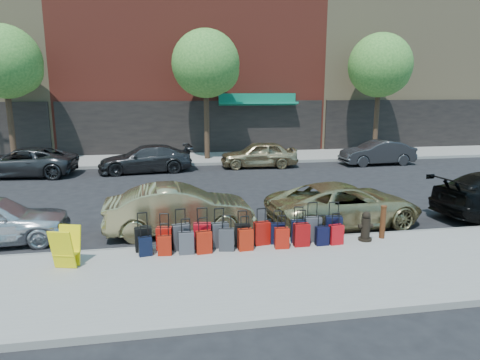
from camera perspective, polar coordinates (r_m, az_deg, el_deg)
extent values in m
plane|color=black|center=(15.89, -2.82, -3.11)|extent=(120.00, 120.00, 0.00)
cube|color=gray|center=(9.82, 2.01, -12.58)|extent=(60.00, 4.00, 0.15)
cube|color=gray|center=(25.62, -5.61, 2.88)|extent=(60.00, 4.00, 0.15)
cube|color=gray|center=(11.65, -0.06, -8.48)|extent=(60.00, 0.08, 0.15)
cube|color=gray|center=(23.63, -5.23, 2.11)|extent=(60.00, 0.08, 0.15)
cube|color=maroon|center=(33.78, -7.11, 22.00)|extent=(17.00, 12.00, 20.00)
cube|color=black|center=(27.35, -5.99, 6.89)|extent=(16.66, 0.15, 3.40)
cube|color=#0B694D|center=(27.47, 2.47, 10.10)|extent=(5.00, 0.91, 0.27)
cube|color=#0B694D|center=(27.75, 2.34, 10.85)|extent=(5.00, 0.10, 0.60)
cube|color=#937F5A|center=(38.02, 19.29, 18.80)|extent=(15.00, 12.00, 18.00)
cube|color=black|center=(32.61, 23.53, 6.80)|extent=(14.70, 0.15, 3.40)
cylinder|color=black|center=(26.07, -28.30, 7.14)|extent=(0.30, 0.30, 4.80)
sphere|color=#2C6B23|center=(26.06, -28.97, 13.64)|extent=(3.80, 3.80, 3.80)
sphere|color=#2C6B23|center=(25.86, -27.59, 12.95)|extent=(2.58, 2.58, 2.58)
cylinder|color=black|center=(24.88, -4.47, 8.37)|extent=(0.30, 0.30, 4.80)
sphere|color=#2C6B23|center=(24.87, -4.59, 15.21)|extent=(3.80, 3.80, 3.80)
sphere|color=#2C6B23|center=(24.91, -3.16, 14.35)|extent=(2.58, 2.58, 2.58)
cylinder|color=black|center=(27.91, 17.75, 8.24)|extent=(0.30, 0.30, 4.80)
sphere|color=#2C6B23|center=(27.90, 18.16, 14.33)|extent=(3.80, 3.80, 3.80)
sphere|color=#2C6B23|center=(28.16, 19.21, 13.46)|extent=(2.58, 2.58, 2.58)
cube|color=black|center=(11.13, -12.75, -7.69)|extent=(0.43, 0.27, 0.62)
cylinder|color=black|center=(10.92, -12.92, -4.39)|extent=(0.23, 0.06, 0.03)
cube|color=#AD120B|center=(11.11, -10.04, -7.69)|extent=(0.43, 0.29, 0.59)
cylinder|color=black|center=(10.91, -10.16, -4.54)|extent=(0.22, 0.07, 0.03)
cube|color=#353439|center=(11.05, -7.82, -7.54)|extent=(0.47, 0.31, 0.66)
cylinder|color=black|center=(10.83, -7.92, -3.99)|extent=(0.25, 0.07, 0.03)
cube|color=#A80A15|center=(11.06, -5.03, -7.43)|extent=(0.47, 0.29, 0.66)
cylinder|color=black|center=(10.84, -5.10, -3.86)|extent=(0.25, 0.06, 0.03)
cube|color=#37373C|center=(11.12, -2.70, -7.35)|extent=(0.45, 0.29, 0.64)
cylinder|color=black|center=(10.91, -2.73, -3.92)|extent=(0.24, 0.06, 0.03)
cube|color=black|center=(11.19, 0.32, -7.36)|extent=(0.41, 0.26, 0.59)
cylinder|color=black|center=(10.99, 0.33, -4.24)|extent=(0.22, 0.06, 0.03)
cube|color=#920F09|center=(11.30, 2.93, -7.12)|extent=(0.43, 0.28, 0.61)
cylinder|color=black|center=(11.10, 2.97, -3.92)|extent=(0.23, 0.06, 0.03)
cube|color=black|center=(11.40, 5.05, -7.12)|extent=(0.40, 0.26, 0.55)
cylinder|color=black|center=(11.22, 5.10, -4.23)|extent=(0.21, 0.07, 0.03)
cube|color=black|center=(11.57, 7.80, -6.77)|extent=(0.43, 0.28, 0.60)
cylinder|color=black|center=(11.38, 7.89, -3.68)|extent=(0.23, 0.07, 0.03)
cube|color=#3D3D42|center=(11.68, 9.65, -6.48)|extent=(0.45, 0.26, 0.66)
cylinder|color=black|center=(11.47, 9.78, -3.08)|extent=(0.25, 0.04, 0.03)
cube|color=black|center=(11.86, 12.35, -6.32)|extent=(0.48, 0.32, 0.66)
cylinder|color=black|center=(11.66, 12.51, -3.00)|extent=(0.25, 0.08, 0.03)
cube|color=black|center=(10.84, -12.52, -8.64)|extent=(0.35, 0.24, 0.47)
cylinder|color=black|center=(10.67, -12.64, -6.07)|extent=(0.18, 0.07, 0.03)
cube|color=#9B190A|center=(10.78, -10.00, -8.59)|extent=(0.35, 0.22, 0.49)
cylinder|color=black|center=(10.61, -10.11, -5.89)|extent=(0.19, 0.05, 0.03)
cube|color=#404045|center=(10.77, -7.17, -8.34)|extent=(0.38, 0.22, 0.55)
cylinder|color=black|center=(10.58, -7.26, -5.29)|extent=(0.21, 0.03, 0.03)
cube|color=#A01B0A|center=(10.77, -4.85, -8.27)|extent=(0.40, 0.26, 0.56)
cylinder|color=black|center=(10.57, -4.91, -5.16)|extent=(0.22, 0.06, 0.03)
cube|color=#333337|center=(10.90, -1.80, -7.95)|extent=(0.42, 0.29, 0.57)
cylinder|color=black|center=(10.71, -1.82, -4.85)|extent=(0.22, 0.07, 0.03)
cube|color=#A31D0A|center=(10.92, 0.73, -7.96)|extent=(0.39, 0.25, 0.55)
cylinder|color=black|center=(10.73, 0.74, -4.97)|extent=(0.21, 0.05, 0.03)
cube|color=#A8160A|center=(11.10, 5.59, -7.72)|extent=(0.37, 0.23, 0.53)
cylinder|color=black|center=(10.92, 5.65, -4.87)|extent=(0.20, 0.04, 0.03)
cube|color=maroon|center=(11.31, 8.20, -7.25)|extent=(0.40, 0.24, 0.59)
cylinder|color=black|center=(11.11, 8.30, -4.11)|extent=(0.23, 0.03, 0.03)
cube|color=black|center=(11.47, 10.88, -7.33)|extent=(0.35, 0.21, 0.50)
cylinder|color=black|center=(11.30, 10.99, -4.74)|extent=(0.19, 0.04, 0.03)
cube|color=#B50B12|center=(11.60, 12.69, -7.12)|extent=(0.37, 0.24, 0.52)
cylinder|color=black|center=(11.43, 12.83, -4.44)|extent=(0.20, 0.05, 0.03)
cylinder|color=black|center=(12.15, 16.32, -7.57)|extent=(0.36, 0.36, 0.06)
cylinder|color=black|center=(12.05, 16.40, -6.17)|extent=(0.24, 0.24, 0.57)
sphere|color=black|center=(11.95, 16.50, -4.56)|extent=(0.22, 0.22, 0.22)
cylinder|color=black|center=(12.03, 16.42, -5.89)|extent=(0.41, 0.13, 0.10)
cylinder|color=#38190C|center=(12.34, 18.50, -5.37)|extent=(0.15, 0.15, 0.89)
cylinder|color=#38190C|center=(12.22, 18.64, -3.37)|extent=(0.17, 0.17, 0.04)
cube|color=yellow|center=(10.50, -22.62, -8.63)|extent=(0.56, 0.36, 0.93)
cube|color=yellow|center=(10.78, -21.77, -8.02)|extent=(0.56, 0.36, 0.93)
cube|color=yellow|center=(10.69, -22.13, -9.03)|extent=(0.59, 0.47, 0.02)
imported|color=tan|center=(12.65, -8.06, -3.89)|extent=(4.36, 1.69, 1.42)
imported|color=tan|center=(13.58, 13.77, -3.20)|extent=(5.02, 2.78, 1.33)
imported|color=#343437|center=(23.07, -27.01, 2.13)|extent=(5.17, 2.76, 1.38)
imported|color=#2E2E30|center=(22.17, -12.49, 2.78)|extent=(4.82, 2.33, 1.35)
imported|color=tan|center=(22.99, 2.52, 3.44)|extent=(4.18, 1.87, 1.39)
imported|color=#323234|center=(24.97, 17.83, 3.50)|extent=(4.12, 1.55, 1.34)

